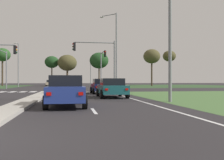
{
  "coord_description": "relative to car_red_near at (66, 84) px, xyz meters",
  "views": [
    {
      "loc": [
        2.53,
        -5.55,
        1.28
      ],
      "look_at": [
        8.69,
        31.79,
        1.4
      ],
      "focal_mm": 40.21,
      "sensor_mm": 36.0,
      "label": 1
    }
  ],
  "objects": [
    {
      "name": "traffic_signal_near_right",
      "position": [
        3.99,
        -7.26,
        3.33
      ],
      "size": [
        4.99,
        0.32,
        5.97
      ],
      "color": "gray",
      "rests_on": "ground"
    },
    {
      "name": "treeline_sixth",
      "position": [
        20.9,
        24.6,
        6.64
      ],
      "size": [
        4.25,
        4.25,
        9.29
      ],
      "color": "#423323",
      "rests_on": "ground"
    },
    {
      "name": "ground_plane",
      "position": [
        -1.86,
        -0.66,
        -0.78
      ],
      "size": [
        200.0,
        200.0,
        0.0
      ],
      "primitive_type": "plane",
      "color": "#282628"
    },
    {
      "name": "treeline_fifth",
      "position": [
        7.46,
        24.29,
        5.4
      ],
      "size": [
        4.58,
        4.58,
        8.15
      ],
      "color": "#423323",
      "rests_on": "ground"
    },
    {
      "name": "street_lamp_second",
      "position": [
        6.45,
        -3.61,
        4.92
      ],
      "size": [
        2.11,
        1.88,
        10.22
      ],
      "color": "gray",
      "rests_on": "ground"
    },
    {
      "name": "traffic_signal_far_right",
      "position": [
        5.74,
        4.07,
        3.44
      ],
      "size": [
        0.32,
        5.34,
        6.11
      ],
      "color": "gray",
      "rests_on": "ground"
    },
    {
      "name": "grass_verge_far_right",
      "position": [
        23.64,
        23.84,
        -0.78
      ],
      "size": [
        35.0,
        35.0,
        0.01
      ],
      "primitive_type": "cube",
      "color": "#2D4C28",
      "rests_on": "ground"
    },
    {
      "name": "treeline_second",
      "position": [
        -15.62,
        27.72,
        6.71
      ],
      "size": [
        3.75,
        3.75,
        9.17
      ],
      "color": "#423323",
      "rests_on": "ground"
    },
    {
      "name": "crosswalk_bar_fourth",
      "position": [
        -4.81,
        -5.86,
        -0.78
      ],
      "size": [
        0.7,
        2.8,
        0.01
      ],
      "primitive_type": "cube",
      "color": "silver",
      "rests_on": "ground"
    },
    {
      "name": "car_blue_sixth",
      "position": [
        0.44,
        -23.44,
        0.01
      ],
      "size": [
        1.95,
        4.38,
        1.54
      ],
      "color": "navy",
      "rests_on": "ground"
    },
    {
      "name": "street_lamp_fourth",
      "position": [
        6.85,
        39.87,
        3.8
      ],
      "size": [
        2.48,
        0.54,
        8.07
      ],
      "color": "gray",
      "rests_on": "ground"
    },
    {
      "name": "median_island_far",
      "position": [
        -1.86,
        24.34,
        -0.71
      ],
      "size": [
        1.2,
        36.0,
        0.14
      ],
      "primitive_type": "cube",
      "color": "#ADA89E",
      "rests_on": "ground"
    },
    {
      "name": "median_island_near",
      "position": [
        -1.86,
        -19.66,
        -0.71
      ],
      "size": [
        1.2,
        22.0,
        0.14
      ],
      "primitive_type": "cube",
      "color": "#ADA89E",
      "rests_on": "ground"
    },
    {
      "name": "crosswalk_bar_second",
      "position": [
        -7.11,
        -5.86,
        -0.78
      ],
      "size": [
        0.7,
        2.8,
        0.01
      ],
      "primitive_type": "cube",
      "color": "silver",
      "rests_on": "ground"
    },
    {
      "name": "traffic_signal_far_left",
      "position": [
        -9.46,
        4.01,
        3.37
      ],
      "size": [
        0.32,
        5.45,
        5.98
      ],
      "color": "gray",
      "rests_on": "ground"
    },
    {
      "name": "lane_dash_near",
      "position": [
        1.64,
        -25.63,
        -0.78
      ],
      "size": [
        0.14,
        2.0,
        0.01
      ],
      "primitive_type": "cube",
      "color": "silver",
      "rests_on": "ground"
    },
    {
      "name": "car_red_near",
      "position": [
        0.0,
        0.0,
        0.0
      ],
      "size": [
        4.18,
        2.05,
        1.53
      ],
      "rotation": [
        0.0,
        0.0,
        -1.57
      ],
      "color": "#A31919",
      "rests_on": "ground"
    },
    {
      "name": "stop_bar_near",
      "position": [
        1.94,
        -7.66,
        -0.78
      ],
      "size": [
        6.4,
        0.5,
        0.01
      ],
      "primitive_type": "cube",
      "color": "silver",
      "rests_on": "ground"
    },
    {
      "name": "edge_line_right",
      "position": [
        4.99,
        -18.66,
        -0.78
      ],
      "size": [
        0.14,
        24.0,
        0.01
      ],
      "primitive_type": "cube",
      "color": "silver",
      "rests_on": "ground"
    },
    {
      "name": "crosswalk_bar_seventh",
      "position": [
        -1.36,
        -5.86,
        -0.78
      ],
      "size": [
        0.7,
        2.8,
        0.01
      ],
      "primitive_type": "cube",
      "color": "silver",
      "rests_on": "ground"
    },
    {
      "name": "treeline_third",
      "position": [
        -4.07,
        29.04,
        5.23
      ],
      "size": [
        3.56,
        3.56,
        7.57
      ],
      "color": "#423323",
      "rests_on": "ground"
    },
    {
      "name": "crosswalk_bar_third",
      "position": [
        -5.96,
        -5.86,
        -0.78
      ],
      "size": [
        0.7,
        2.8,
        0.01
      ],
      "primitive_type": "cube",
      "color": "silver",
      "rests_on": "ground"
    },
    {
      "name": "lane_dash_third",
      "position": [
        1.64,
        -13.63,
        -0.78
      ],
      "size": [
        0.14,
        2.0,
        0.01
      ],
      "primitive_type": "cube",
      "color": "silver",
      "rests_on": "ground"
    },
    {
      "name": "crosswalk_bar_fifth",
      "position": [
        -3.66,
        -5.86,
        -0.78
      ],
      "size": [
        0.7,
        2.8,
        0.01
      ],
      "primitive_type": "cube",
      "color": "silver",
      "rests_on": "ground"
    },
    {
      "name": "car_beige_third",
      "position": [
        -4.16,
        24.98,
        -0.03
      ],
      "size": [
        1.97,
        4.23,
        1.46
      ],
      "rotation": [
        0.0,
        0.0,
        3.14
      ],
      "color": "#BCAD8E",
      "rests_on": "ground"
    },
    {
      "name": "crosswalk_bar_sixth",
      "position": [
        -2.51,
        -5.86,
        -0.78
      ],
      "size": [
        0.7,
        2.8,
        0.01
      ],
      "primitive_type": "cube",
      "color": "silver",
      "rests_on": "ground"
    },
    {
      "name": "street_lamp_near",
      "position": [
        6.55,
        -21.97,
        4.96
      ],
      "size": [
        1.15,
        1.85,
        10.42
      ],
      "color": "gray",
      "rests_on": "ground"
    },
    {
      "name": "treeline_fourth",
      "position": [
        -0.18,
        27.14,
        4.95
      ],
      "size": [
        4.72,
        4.72,
        7.77
      ],
      "color": "#423323",
      "rests_on": "ground"
    },
    {
      "name": "car_navy_fourth",
      "position": [
        3.76,
        -11.02,
        -0.02
      ],
      "size": [
        2.08,
        4.58,
        1.48
      ],
      "color": "#161E47",
      "rests_on": "ground"
    },
    {
      "name": "car_teal_seventh",
      "position": [
        3.8,
        -17.15,
        -0.03
      ],
      "size": [
        2.08,
        4.31,
        1.46
      ],
      "color": "#19565B",
      "rests_on": "ground"
    },
    {
      "name": "treeline_seventh",
      "position": [
        26.4,
        26.62,
        6.9
      ],
      "size": [
        3.42,
        3.42,
        9.28
      ],
      "color": "#423323",
      "rests_on": "ground"
    },
    {
      "name": "car_black_second",
      "position": [
        0.33,
        -11.85,
        -0.02
      ],
      "size": [
        2.01,
        4.25,
        1.48
      ],
      "color": "black",
      "rests_on": "ground"
    },
    {
      "name": "lane_dash_second",
      "position": [
        1.64,
        -19.63,
        -0.78
      ],
      "size": [
        0.14,
        2.0,
        0.01
      ],
      "primitive_type": "cube",
      "color": "silver",
      "rests_on": "ground"
    },
    {
      "name": "pedestrian_at_median",
      "position": [
        -1.62,
        12.67,
        0.36
      ],
      "size": [
        0.34,
        0.34,
        1.66
      ],
      "rotation": [
        0.0,
        0.0,
        5.1
      ],
      "color": "#4C4C4C",
      "rests_on": "median_island_far"
    },
    {
      "name": "street_lamp_third",
      "position": [
        -10.36,
        19.32,
        4.36
      ],
      "size": [
        0.65,
        2.09,
        9.23
      ],
      "color": "gray",
      "rests_on": "ground"
    }
  ]
}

